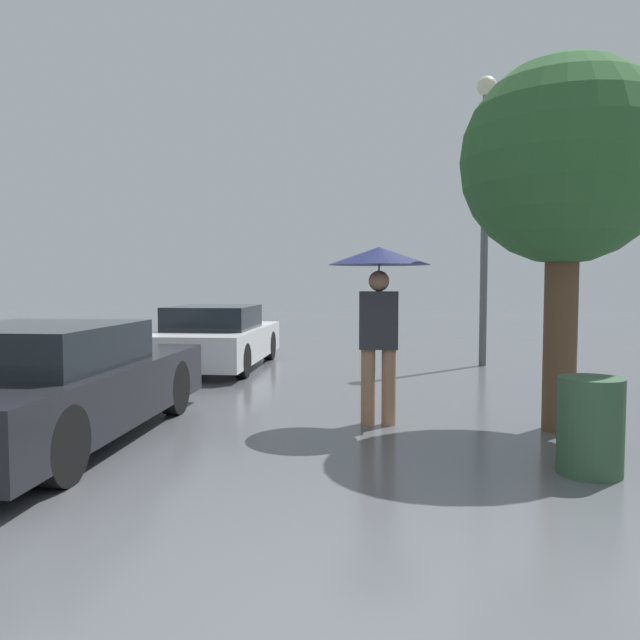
% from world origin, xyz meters
% --- Properties ---
extents(pedestrian, '(1.10, 1.10, 1.92)m').
position_xyz_m(pedestrian, '(-0.17, 4.09, 1.53)').
color(pedestrian, '#9E7051').
rests_on(pedestrian, ground_plane).
extents(parked_car_nearest, '(1.79, 4.18, 1.15)m').
position_xyz_m(parked_car_nearest, '(-3.35, 3.05, 0.55)').
color(parked_car_nearest, black).
rests_on(parked_car_nearest, ground_plane).
extents(parked_car_farthest, '(1.67, 3.85, 1.12)m').
position_xyz_m(parked_car_farthest, '(-3.11, 8.32, 0.53)').
color(parked_car_farthest, silver).
rests_on(parked_car_farthest, ground_plane).
extents(tree, '(2.10, 2.10, 3.83)m').
position_xyz_m(tree, '(1.70, 4.02, 2.74)').
color(tree, brown).
rests_on(tree, ground_plane).
extents(street_lamp, '(0.36, 0.36, 5.23)m').
position_xyz_m(street_lamp, '(1.72, 9.04, 3.34)').
color(street_lamp, '#515456').
rests_on(street_lamp, ground_plane).
extents(trash_bin, '(0.51, 0.51, 0.79)m').
position_xyz_m(trash_bin, '(1.54, 2.51, 0.39)').
color(trash_bin, '#2D4C33').
rests_on(trash_bin, ground_plane).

